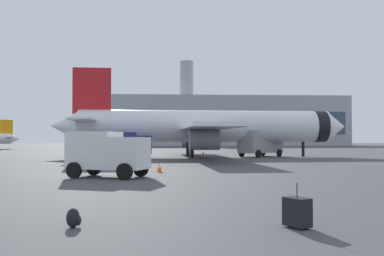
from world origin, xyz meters
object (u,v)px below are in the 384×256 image
at_px(fuel_truck, 260,142).
at_px(cargo_van, 107,152).
at_px(traveller_backpack, 74,218).
at_px(safety_cone_near, 203,154).
at_px(safety_cone_mid, 159,167).
at_px(airplane_at_gate, 204,127).
at_px(service_truck, 128,144).
at_px(rolling_suitcase, 297,212).

relative_size(fuel_truck, cargo_van, 1.27).
distance_m(cargo_van, traveller_backpack, 13.49).
bearing_deg(cargo_van, fuel_truck, 60.93).
height_order(fuel_truck, safety_cone_near, fuel_truck).
height_order(cargo_van, traveller_backpack, cargo_van).
xyz_separation_m(fuel_truck, safety_cone_mid, (-11.82, -22.73, -1.47)).
height_order(airplane_at_gate, traveller_backpack, airplane_at_gate).
bearing_deg(safety_cone_mid, service_truck, 101.92).
relative_size(airplane_at_gate, service_truck, 7.23).
bearing_deg(safety_cone_near, airplane_at_gate, -92.08).
relative_size(service_truck, rolling_suitcase, 4.49).
bearing_deg(cargo_van, traveller_backpack, -85.20).
height_order(airplane_at_gate, fuel_truck, airplane_at_gate).
height_order(airplane_at_gate, cargo_van, airplane_at_gate).
bearing_deg(rolling_suitcase, cargo_van, 115.74).
bearing_deg(fuel_truck, safety_cone_near, 162.28).
bearing_deg(fuel_truck, rolling_suitcase, -101.37).
bearing_deg(rolling_suitcase, fuel_truck, 78.63).
xyz_separation_m(airplane_at_gate, traveller_backpack, (-6.68, -39.22, -3.42)).
relative_size(cargo_van, safety_cone_mid, 7.88).
xyz_separation_m(safety_cone_mid, traveller_backpack, (-1.75, -17.09, -0.07)).
bearing_deg(cargo_van, safety_cone_near, 74.55).
bearing_deg(fuel_truck, airplane_at_gate, -175.05).
relative_size(service_truck, safety_cone_near, 8.35).
bearing_deg(service_truck, rolling_suitcase, -77.98).
relative_size(safety_cone_near, safety_cone_mid, 0.97).
distance_m(fuel_truck, cargo_van, 30.25).
height_order(safety_cone_near, rolling_suitcase, rolling_suitcase).
bearing_deg(airplane_at_gate, fuel_truck, 4.95).
height_order(airplane_at_gate, safety_cone_near, airplane_at_gate).
xyz_separation_m(airplane_at_gate, safety_cone_near, (0.10, 2.77, -3.37)).
relative_size(cargo_van, traveller_backpack, 10.04).
relative_size(fuel_truck, rolling_suitcase, 5.58).
bearing_deg(service_truck, airplane_at_gate, 25.47).
bearing_deg(rolling_suitcase, safety_cone_mid, 102.11).
height_order(service_truck, safety_cone_near, service_truck).
bearing_deg(safety_cone_near, cargo_van, -105.45).
relative_size(safety_cone_near, rolling_suitcase, 0.54).
xyz_separation_m(fuel_truck, traveller_backpack, (-13.57, -39.82, -1.54)).
distance_m(airplane_at_gate, service_truck, 9.88).
bearing_deg(fuel_truck, traveller_backpack, -108.82).
relative_size(service_truck, fuel_truck, 0.81).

